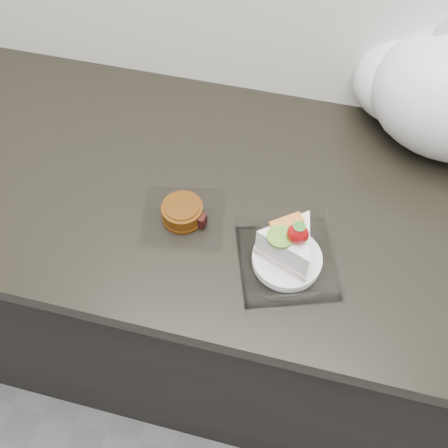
% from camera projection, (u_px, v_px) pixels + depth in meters
% --- Properties ---
extents(counter, '(2.04, 0.64, 0.90)m').
position_uv_depth(counter, '(237.00, 293.00, 1.37)').
color(counter, black).
rests_on(counter, ground).
extents(cake_tray, '(0.22, 0.22, 0.14)m').
position_uv_depth(cake_tray, '(288.00, 253.00, 0.88)').
color(cake_tray, white).
rests_on(cake_tray, counter).
extents(mooncake_wrap, '(0.18, 0.18, 0.04)m').
position_uv_depth(mooncake_wrap, '(183.00, 213.00, 0.96)').
color(mooncake_wrap, white).
rests_on(mooncake_wrap, counter).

